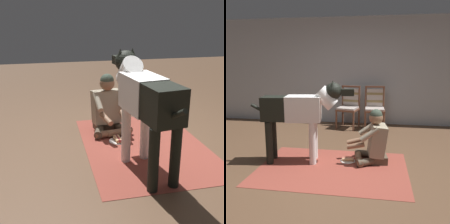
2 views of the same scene
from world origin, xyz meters
The scene contains 5 objects.
ground_plane centered at (0.00, 0.00, 0.00)m, with size 13.41×13.41×0.00m, color brown.
area_rug centered at (0.00, 0.10, 0.00)m, with size 2.17×1.53×0.01m, color brown.
person_sitting_on_floor centered at (0.59, 0.46, 0.34)m, with size 0.66×0.57×0.84m.
large_dog centered at (-0.54, 0.31, 0.81)m, with size 1.57×0.45×1.26m.
hot_dog_on_plate centered at (0.19, 0.41, 0.03)m, with size 0.24×0.24×0.06m.
Camera 1 is at (-3.42, 1.30, 1.69)m, focal length 48.65 mm.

